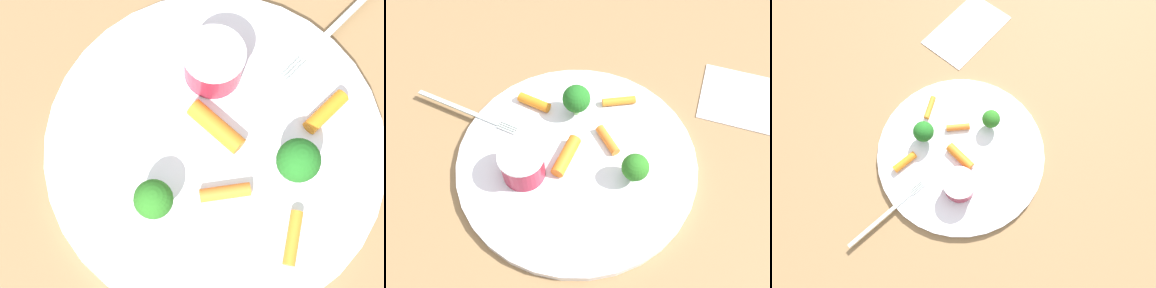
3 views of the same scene
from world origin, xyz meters
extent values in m
plane|color=olive|center=(0.00, 0.00, 0.00)|extent=(2.40, 2.40, 0.00)
cylinder|color=white|center=(0.00, 0.00, 0.01)|extent=(0.32, 0.32, 0.01)
cylinder|color=maroon|center=(0.06, 0.03, 0.03)|extent=(0.06, 0.06, 0.04)
cylinder|color=silver|center=(0.06, 0.03, 0.05)|extent=(0.06, 0.06, 0.00)
cylinder|color=#7EC371|center=(-0.07, 0.02, 0.02)|extent=(0.01, 0.01, 0.01)
sphere|color=#296F20|center=(-0.07, 0.02, 0.04)|extent=(0.03, 0.03, 0.03)
cylinder|color=#83C371|center=(0.01, -0.07, 0.02)|extent=(0.01, 0.01, 0.02)
sphere|color=#206820|center=(0.01, -0.07, 0.04)|extent=(0.04, 0.04, 0.04)
cylinder|color=orange|center=(0.01, 0.01, 0.02)|extent=(0.03, 0.06, 0.02)
cylinder|color=orange|center=(-0.04, -0.03, 0.02)|extent=(0.04, 0.04, 0.01)
cylinder|color=orange|center=(-0.05, -0.10, 0.02)|extent=(0.05, 0.02, 0.01)
cylinder|color=orange|center=(0.07, -0.08, 0.02)|extent=(0.05, 0.03, 0.01)
cube|color=#ACB8B2|center=(0.18, -0.06, 0.01)|extent=(0.13, 0.05, 0.00)
cube|color=#ACB8B2|center=(0.10, -0.04, 0.01)|extent=(0.03, 0.01, 0.00)
cube|color=#ACB8B2|center=(0.10, -0.04, 0.01)|extent=(0.03, 0.01, 0.00)
cube|color=#ACB8B2|center=(0.10, -0.03, 0.01)|extent=(0.03, 0.01, 0.00)
cube|color=#ACB8B2|center=(0.10, -0.03, 0.01)|extent=(0.03, 0.01, 0.00)
cube|color=white|center=(-0.27, -0.13, 0.00)|extent=(0.20, 0.15, 0.00)
camera|label=1|loc=(-0.14, -0.04, 0.51)|focal=52.04mm
camera|label=2|loc=(-0.03, 0.28, 0.46)|focal=37.19mm
camera|label=3|loc=(0.18, 0.11, 0.60)|focal=30.53mm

